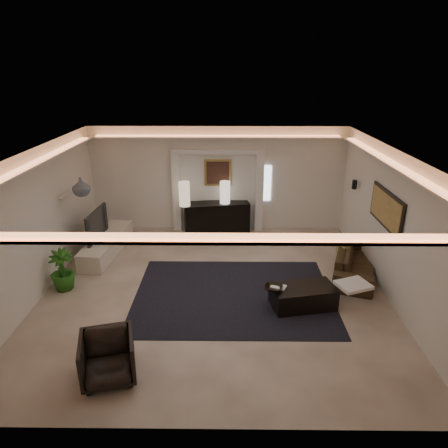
{
  "coord_description": "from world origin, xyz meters",
  "views": [
    {
      "loc": [
        0.29,
        -7.4,
        4.37
      ],
      "look_at": [
        0.2,
        0.6,
        1.25
      ],
      "focal_mm": 32.45,
      "sensor_mm": 36.0,
      "label": 1
    }
  ],
  "objects_px": {
    "coffee_table": "(303,297)",
    "armchair": "(108,358)",
    "console": "(217,218)",
    "sofa": "(356,262)"
  },
  "relations": [
    {
      "from": "coffee_table",
      "to": "armchair",
      "type": "bearing_deg",
      "value": -159.7
    },
    {
      "from": "armchair",
      "to": "console",
      "type": "bearing_deg",
      "value": 61.04
    },
    {
      "from": "console",
      "to": "coffee_table",
      "type": "relative_size",
      "value": 1.5
    },
    {
      "from": "coffee_table",
      "to": "armchair",
      "type": "height_order",
      "value": "armchair"
    },
    {
      "from": "sofa",
      "to": "armchair",
      "type": "distance_m",
      "value": 5.7
    },
    {
      "from": "console",
      "to": "coffee_table",
      "type": "distance_m",
      "value": 4.24
    },
    {
      "from": "console",
      "to": "armchair",
      "type": "height_order",
      "value": "console"
    },
    {
      "from": "console",
      "to": "sofa",
      "type": "height_order",
      "value": "console"
    },
    {
      "from": "sofa",
      "to": "coffee_table",
      "type": "relative_size",
      "value": 1.76
    },
    {
      "from": "console",
      "to": "armchair",
      "type": "relative_size",
      "value": 2.27
    }
  ]
}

